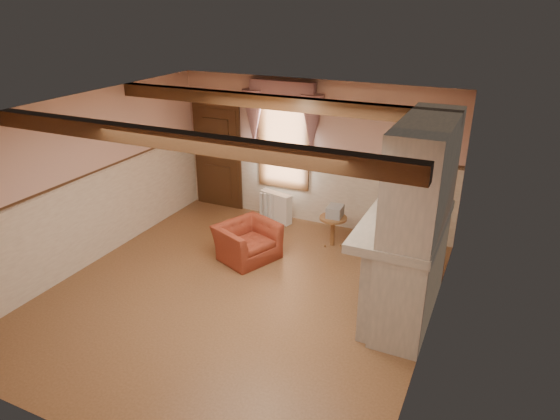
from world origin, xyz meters
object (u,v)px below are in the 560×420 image
at_px(radiator, 276,207).
at_px(oil_lamp, 411,200).
at_px(side_table, 333,231).
at_px(armchair, 247,242).
at_px(bowl, 406,214).
at_px(mantel_clock, 416,193).

bearing_deg(radiator, oil_lamp, -14.64).
relative_size(side_table, radiator, 0.79).
distance_m(armchair, bowl, 2.92).
bearing_deg(side_table, bowl, -43.52).
height_order(armchair, side_table, armchair).
distance_m(mantel_clock, oil_lamp, 0.40).
xyz_separation_m(radiator, mantel_clock, (2.89, -1.30, 1.22)).
bearing_deg(armchair, mantel_clock, -60.42).
bearing_deg(mantel_clock, oil_lamp, -90.00).
relative_size(armchair, side_table, 1.75).
height_order(side_table, bowl, bowl).
bearing_deg(oil_lamp, side_table, 142.34).
bearing_deg(bowl, armchair, 172.58).
distance_m(radiator, bowl, 3.68).
bearing_deg(armchair, oil_lamp, -68.96).
bearing_deg(radiator, armchair, -66.30).
xyz_separation_m(bowl, oil_lamp, (0.00, 0.27, 0.10)).
relative_size(side_table, mantel_clock, 2.29).
bearing_deg(mantel_clock, radiator, 155.89).
height_order(side_table, oil_lamp, oil_lamp).
relative_size(armchair, oil_lamp, 3.43).
bearing_deg(oil_lamp, armchair, 178.29).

